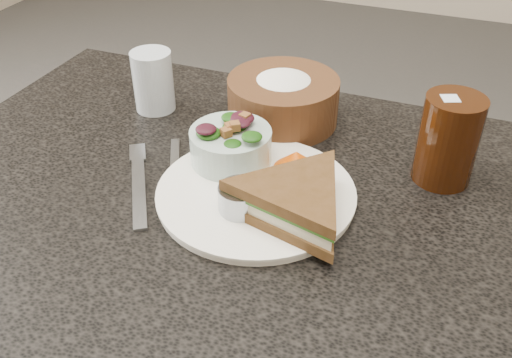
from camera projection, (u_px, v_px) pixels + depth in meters
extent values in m
cylinder|color=white|center=(256.00, 194.00, 0.75)|extent=(0.26, 0.26, 0.01)
cylinder|color=#91979F|center=(241.00, 199.00, 0.71)|extent=(0.07, 0.07, 0.03)
cone|color=#EC5305|center=(296.00, 160.00, 0.78)|extent=(0.09, 0.09, 0.03)
cube|color=#A3A8AE|center=(139.00, 188.00, 0.77)|extent=(0.11, 0.16, 0.00)
cube|color=#999A9A|center=(174.00, 176.00, 0.79)|extent=(0.10, 0.18, 0.00)
cylinder|color=silver|center=(153.00, 81.00, 0.92)|extent=(0.09, 0.09, 0.10)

